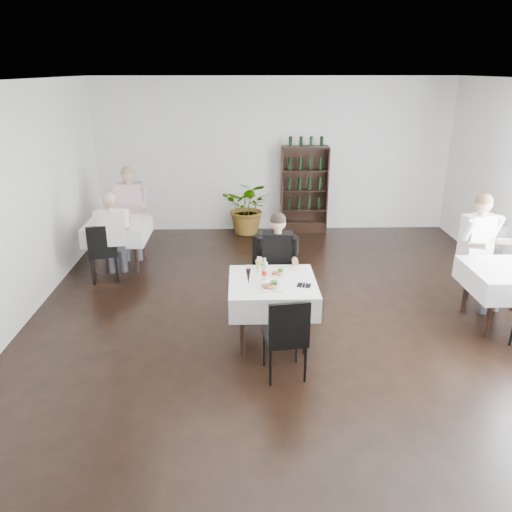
{
  "coord_description": "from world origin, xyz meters",
  "views": [
    {
      "loc": [
        -0.66,
        -5.41,
        3.13
      ],
      "look_at": [
        -0.49,
        0.2,
        1.01
      ],
      "focal_mm": 35.0,
      "sensor_mm": 36.0,
      "label": 1
    }
  ],
  "objects_px": {
    "potted_tree": "(249,207)",
    "main_table": "(272,292)",
    "diner_main": "(277,258)",
    "wine_shelf": "(304,190)"
  },
  "relations": [
    {
      "from": "potted_tree",
      "to": "main_table",
      "type": "bearing_deg",
      "value": -87.09
    },
    {
      "from": "main_table",
      "to": "diner_main",
      "type": "height_order",
      "value": "diner_main"
    },
    {
      "from": "wine_shelf",
      "to": "main_table",
      "type": "bearing_deg",
      "value": -101.78
    },
    {
      "from": "wine_shelf",
      "to": "diner_main",
      "type": "xyz_separation_m",
      "value": [
        -0.8,
        -3.7,
        -0.02
      ]
    },
    {
      "from": "diner_main",
      "to": "potted_tree",
      "type": "bearing_deg",
      "value": 94.98
    },
    {
      "from": "wine_shelf",
      "to": "potted_tree",
      "type": "bearing_deg",
      "value": -174.14
    },
    {
      "from": "wine_shelf",
      "to": "diner_main",
      "type": "distance_m",
      "value": 3.79
    },
    {
      "from": "wine_shelf",
      "to": "main_table",
      "type": "height_order",
      "value": "wine_shelf"
    },
    {
      "from": "main_table",
      "to": "potted_tree",
      "type": "distance_m",
      "value": 4.21
    },
    {
      "from": "wine_shelf",
      "to": "potted_tree",
      "type": "xyz_separation_m",
      "value": [
        -1.11,
        -0.11,
        -0.31
      ]
    }
  ]
}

